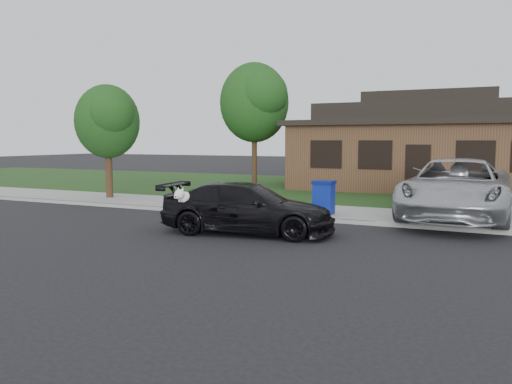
% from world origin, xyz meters
% --- Properties ---
extents(ground, '(120.00, 120.00, 0.00)m').
position_xyz_m(ground, '(0.00, 0.00, 0.00)').
color(ground, black).
rests_on(ground, ground).
extents(sidewalk, '(60.00, 3.00, 0.12)m').
position_xyz_m(sidewalk, '(0.00, 5.00, 0.06)').
color(sidewalk, gray).
rests_on(sidewalk, ground).
extents(curb, '(60.00, 0.12, 0.12)m').
position_xyz_m(curb, '(0.00, 3.50, 0.06)').
color(curb, gray).
rests_on(curb, ground).
extents(lawn, '(60.00, 13.00, 0.13)m').
position_xyz_m(lawn, '(0.00, 13.00, 0.07)').
color(lawn, '#193814').
rests_on(lawn, ground).
extents(driveway, '(4.50, 13.00, 0.14)m').
position_xyz_m(driveway, '(6.00, 10.00, 0.07)').
color(driveway, gray).
rests_on(driveway, ground).
extents(sedan, '(4.83, 2.51, 1.34)m').
position_xyz_m(sedan, '(0.85, 0.91, 0.67)').
color(sedan, black).
rests_on(sedan, ground).
extents(minivan, '(3.15, 6.48, 1.77)m').
position_xyz_m(minivan, '(5.80, 5.21, 1.03)').
color(minivan, '#AFB2B7').
rests_on(minivan, driveway).
extents(recycling_bin, '(0.65, 0.70, 1.07)m').
position_xyz_m(recycling_bin, '(1.94, 4.26, 0.66)').
color(recycling_bin, navy).
rests_on(recycling_bin, sidewalk).
extents(house, '(12.60, 8.60, 4.65)m').
position_xyz_m(house, '(4.00, 15.00, 2.13)').
color(house, '#422B1C').
rests_on(house, ground).
extents(tree_0, '(3.78, 3.60, 6.34)m').
position_xyz_m(tree_0, '(-4.34, 12.88, 4.48)').
color(tree_0, '#332114').
rests_on(tree_0, ground).
extents(tree_2, '(2.73, 2.60, 4.59)m').
position_xyz_m(tree_2, '(-7.38, 5.11, 3.27)').
color(tree_2, '#332114').
rests_on(tree_2, ground).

